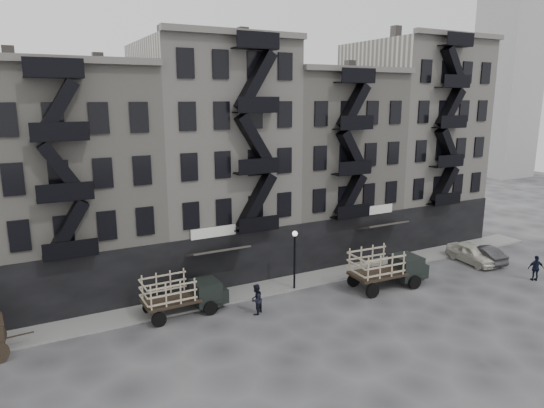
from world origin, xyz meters
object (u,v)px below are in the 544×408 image
stake_truck_east (387,265)px  policeman (536,268)px  stake_truck_west (182,291)px  pedestrian_mid (256,299)px  car_east (472,254)px  car_far (482,254)px

stake_truck_east → policeman: size_ratio=3.09×
stake_truck_west → pedestrian_mid: size_ratio=2.71×
stake_truck_east → car_east: bearing=7.4°
car_east → car_far: 0.87m
pedestrian_mid → policeman: 21.04m
car_east → policeman: size_ratio=2.37×
stake_truck_east → car_east: stake_truck_east is taller
stake_truck_east → car_east: (9.63, 0.76, -0.88)m
car_far → policeman: bearing=96.8°
car_east → car_far: car_east is taller
stake_truck_west → pedestrian_mid: bearing=-29.5°
stake_truck_east → car_far: size_ratio=1.38×
stake_truck_west → car_far: size_ratio=1.23×
stake_truck_west → car_far: (24.51, -2.08, -0.79)m
car_far → pedestrian_mid: 20.53m
stake_truck_west → pedestrian_mid: stake_truck_west is taller
car_far → pedestrian_mid: size_ratio=2.20×
stake_truck_west → pedestrian_mid: 4.56m
stake_truck_west → car_far: stake_truck_west is taller
stake_truck_west → stake_truck_east: (14.04, -2.61, 0.17)m
stake_truck_west → policeman: (24.52, -6.76, -0.53)m
stake_truck_west → car_east: 23.76m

